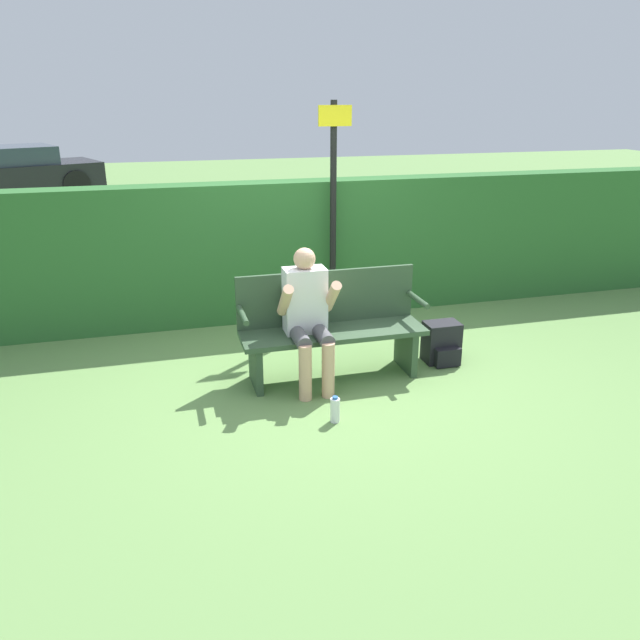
{
  "coord_description": "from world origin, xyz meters",
  "views": [
    {
      "loc": [
        -1.48,
        -4.98,
        2.46
      ],
      "look_at": [
        -0.15,
        -0.1,
        0.61
      ],
      "focal_mm": 35.0,
      "sensor_mm": 36.0,
      "label": 1
    }
  ],
  "objects_px": {
    "person_seated": "(308,312)",
    "backpack": "(442,343)",
    "park_bench": "(331,326)",
    "parked_car": "(14,173)",
    "water_bottle": "(335,410)",
    "signpost": "(333,204)"
  },
  "relations": [
    {
      "from": "person_seated",
      "to": "water_bottle",
      "type": "distance_m",
      "value": 0.93
    },
    {
      "from": "signpost",
      "to": "park_bench",
      "type": "bearing_deg",
      "value": -106.9
    },
    {
      "from": "signpost",
      "to": "parked_car",
      "type": "height_order",
      "value": "signpost"
    },
    {
      "from": "parked_car",
      "to": "person_seated",
      "type": "bearing_deg",
      "value": -91.91
    },
    {
      "from": "water_bottle",
      "to": "parked_car",
      "type": "xyz_separation_m",
      "value": [
        -4.42,
        12.78,
        0.51
      ]
    },
    {
      "from": "backpack",
      "to": "park_bench",
      "type": "bearing_deg",
      "value": 179.96
    },
    {
      "from": "person_seated",
      "to": "water_bottle",
      "type": "relative_size",
      "value": 5.54
    },
    {
      "from": "park_bench",
      "to": "signpost",
      "type": "height_order",
      "value": "signpost"
    },
    {
      "from": "park_bench",
      "to": "person_seated",
      "type": "relative_size",
      "value": 1.36
    },
    {
      "from": "backpack",
      "to": "water_bottle",
      "type": "height_order",
      "value": "backpack"
    },
    {
      "from": "water_bottle",
      "to": "signpost",
      "type": "relative_size",
      "value": 0.09
    },
    {
      "from": "parked_car",
      "to": "signpost",
      "type": "bearing_deg",
      "value": -86.18
    },
    {
      "from": "person_seated",
      "to": "signpost",
      "type": "distance_m",
      "value": 1.81
    },
    {
      "from": "backpack",
      "to": "signpost",
      "type": "distance_m",
      "value": 1.95
    },
    {
      "from": "person_seated",
      "to": "parked_car",
      "type": "height_order",
      "value": "parked_car"
    },
    {
      "from": "water_bottle",
      "to": "parked_car",
      "type": "distance_m",
      "value": 13.54
    },
    {
      "from": "park_bench",
      "to": "person_seated",
      "type": "xyz_separation_m",
      "value": [
        -0.25,
        -0.12,
        0.2
      ]
    },
    {
      "from": "person_seated",
      "to": "backpack",
      "type": "relative_size",
      "value": 3.1
    },
    {
      "from": "park_bench",
      "to": "parked_car",
      "type": "relative_size",
      "value": 0.39
    },
    {
      "from": "park_bench",
      "to": "parked_car",
      "type": "height_order",
      "value": "parked_car"
    },
    {
      "from": "signpost",
      "to": "water_bottle",
      "type": "bearing_deg",
      "value": -105.8
    },
    {
      "from": "backpack",
      "to": "water_bottle",
      "type": "distance_m",
      "value": 1.59
    }
  ]
}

